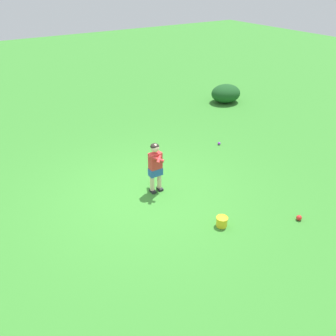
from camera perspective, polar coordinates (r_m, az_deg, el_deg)
ground_plane at (r=7.09m, az=-3.97°, el=-4.42°), size 40.00×40.00×0.00m
child_batter at (r=6.87m, az=-2.06°, el=0.79°), size 0.58×0.42×1.08m
play_ball_far_left at (r=6.83m, az=20.82°, el=-7.69°), size 0.10×0.10×0.10m
play_ball_behind_batter at (r=9.15m, az=8.43°, el=4.03°), size 0.08×0.08×0.08m
toy_bucket at (r=6.31m, az=8.87°, el=-8.70°), size 0.22×0.22×0.19m
shrub_left_background at (r=12.22m, az=9.52°, el=12.04°), size 0.89×1.03×0.60m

